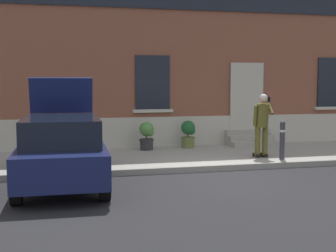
% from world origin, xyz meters
% --- Properties ---
extents(ground_plane, '(80.00, 80.00, 0.00)m').
position_xyz_m(ground_plane, '(0.00, 0.00, 0.00)').
color(ground_plane, '#232326').
extents(sidewalk, '(24.00, 3.60, 0.15)m').
position_xyz_m(sidewalk, '(0.00, 2.80, 0.07)').
color(sidewalk, '#99968E').
rests_on(sidewalk, ground).
extents(curb_edge, '(24.00, 0.12, 0.15)m').
position_xyz_m(curb_edge, '(0.00, 0.94, 0.07)').
color(curb_edge, gray).
rests_on(curb_edge, ground).
extents(building_facade, '(24.00, 1.52, 7.50)m').
position_xyz_m(building_facade, '(0.01, 5.29, 3.73)').
color(building_facade, brown).
rests_on(building_facade, ground).
extents(entrance_stoop, '(1.54, 0.96, 0.48)m').
position_xyz_m(entrance_stoop, '(2.46, 4.23, 0.34)').
color(entrance_stoop, '#9E998E').
rests_on(entrance_stoop, sidewalk).
extents(hatchback_car_navy, '(1.89, 4.11, 2.34)m').
position_xyz_m(hatchback_car_navy, '(-3.66, 0.13, 0.80)').
color(hatchback_car_navy, '#161E4C').
rests_on(hatchback_car_navy, ground).
extents(bollard_near_person, '(0.15, 0.15, 1.04)m').
position_xyz_m(bollard_near_person, '(2.12, 1.35, 0.71)').
color(bollard_near_person, '#333338').
rests_on(bollard_near_person, sidewalk).
extents(person_on_phone, '(0.51, 0.48, 1.75)m').
position_xyz_m(person_on_phone, '(1.72, 1.76, 1.15)').
color(person_on_phone, '#514C1E').
rests_on(person_on_phone, sidewalk).
extents(planter_terracotta, '(0.44, 0.44, 0.86)m').
position_xyz_m(planter_terracotta, '(-3.70, 4.20, 0.61)').
color(planter_terracotta, '#B25B38').
rests_on(planter_terracotta, sidewalk).
extents(planter_charcoal, '(0.44, 0.44, 0.86)m').
position_xyz_m(planter_charcoal, '(-1.07, 3.90, 0.61)').
color(planter_charcoal, '#2D2D30').
rests_on(planter_charcoal, sidewalk).
extents(planter_olive, '(0.44, 0.44, 0.86)m').
position_xyz_m(planter_olive, '(0.29, 4.04, 0.61)').
color(planter_olive, '#606B38').
rests_on(planter_olive, sidewalk).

